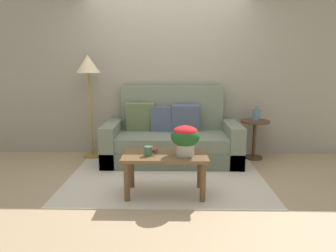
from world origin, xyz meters
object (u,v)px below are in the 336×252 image
Objects in this scene: coffee_mug at (149,151)px; table_vase at (256,114)px; potted_plant at (185,137)px; floor_lamp at (88,71)px; couch at (171,139)px; coffee_table at (165,162)px; side_table at (255,132)px; snack_bowl at (152,149)px.

table_vase is (1.55, 1.43, 0.17)m from coffee_mug.
potted_plant is 1.42× the size of table_vase.
potted_plant is (1.43, -1.43, -0.67)m from floor_lamp.
floor_lamp reaches higher than table_vase.
potted_plant is at bearing 3.50° from coffee_mug.
couch reaches higher than table_vase.
side_table reaches higher than coffee_table.
side_table is at bearing -0.57° from floor_lamp.
couch is 14.29× the size of snack_bowl.
coffee_table is 1.54× the size of side_table.
side_table is 4.31× the size of snack_bowl.
floor_lamp is 6.94× the size of table_vase.
couch is 6.16× the size of potted_plant.
couch is 1.64m from floor_lamp.
snack_bowl is (-1.51, -1.31, 0.10)m from side_table.
floor_lamp is (-1.27, 0.15, 1.02)m from couch.
table_vase is at bearing 5.77° from couch.
couch is 14.96× the size of coffee_mug.
side_table is at bearing 42.94° from coffee_mug.
coffee_table is at bearing -134.87° from table_vase.
table_vase is (0.01, 0.00, 0.28)m from side_table.
table_vase is at bearing 45.13° from coffee_table.
snack_bowl reaches higher than coffee_table.
potted_plant is 2.32× the size of snack_bowl.
coffee_mug is at bearing -137.06° from side_table.
couch reaches higher than side_table.
side_table is at bearing 5.71° from couch.
table_vase reaches higher than coffee_mug.
snack_bowl is 0.61× the size of table_vase.
potted_plant reaches higher than coffee_mug.
potted_plant is at bearing -82.99° from couch.
snack_bowl is (0.03, 0.12, -0.01)m from coffee_mug.
couch is at bearing -174.29° from side_table.
potted_plant is 1.82m from table_vase.
table_vase is (2.58, -0.02, -0.65)m from floor_lamp.
floor_lamp reaches higher than couch.
snack_bowl is at bearing -139.34° from table_vase.
side_table reaches higher than coffee_mug.
coffee_mug is 0.13m from snack_bowl.
table_vase is (1.52, 1.31, 0.18)m from snack_bowl.
floor_lamp is at bearing 130.80° from coffee_table.
side_table is 0.38× the size of floor_lamp.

